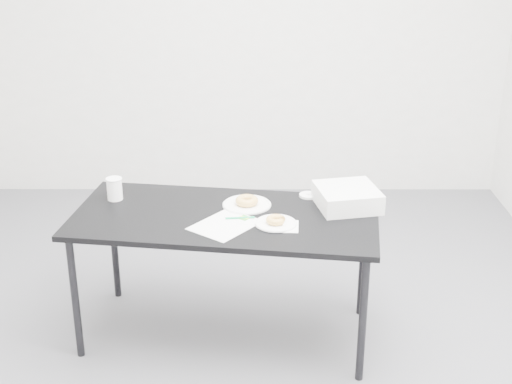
{
  "coord_description": "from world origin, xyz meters",
  "views": [
    {
      "loc": [
        0.13,
        -3.31,
        2.16
      ],
      "look_at": [
        0.12,
        0.02,
        0.79
      ],
      "focal_mm": 50.0,
      "sensor_mm": 36.0,
      "label": 1
    }
  ],
  "objects_px": {
    "plate_near": "(276,223)",
    "donut_near": "(276,220)",
    "donut_far": "(247,201)",
    "bakery_box": "(347,197)",
    "table": "(225,225)",
    "plate_far": "(247,205)",
    "pen": "(240,218)",
    "coffee_cup": "(115,189)",
    "scorecard": "(225,225)"
  },
  "relations": [
    {
      "from": "table",
      "to": "donut_far",
      "type": "relative_size",
      "value": 13.62
    },
    {
      "from": "coffee_cup",
      "to": "donut_far",
      "type": "bearing_deg",
      "value": -6.45
    },
    {
      "from": "plate_near",
      "to": "donut_near",
      "type": "height_order",
      "value": "donut_near"
    },
    {
      "from": "table",
      "to": "scorecard",
      "type": "xyz_separation_m",
      "value": [
        0.01,
        -0.12,
        0.05
      ]
    },
    {
      "from": "scorecard",
      "to": "donut_near",
      "type": "distance_m",
      "value": 0.25
    },
    {
      "from": "pen",
      "to": "plate_far",
      "type": "height_order",
      "value": "pen"
    },
    {
      "from": "coffee_cup",
      "to": "bakery_box",
      "type": "bearing_deg",
      "value": -4.21
    },
    {
      "from": "plate_near",
      "to": "plate_far",
      "type": "bearing_deg",
      "value": 121.77
    },
    {
      "from": "donut_far",
      "to": "table",
      "type": "bearing_deg",
      "value": -131.21
    },
    {
      "from": "table",
      "to": "donut_far",
      "type": "bearing_deg",
      "value": 56.66
    },
    {
      "from": "table",
      "to": "plate_far",
      "type": "distance_m",
      "value": 0.17
    },
    {
      "from": "scorecard",
      "to": "bakery_box",
      "type": "distance_m",
      "value": 0.66
    },
    {
      "from": "plate_far",
      "to": "donut_far",
      "type": "distance_m",
      "value": 0.02
    },
    {
      "from": "donut_far",
      "to": "plate_far",
      "type": "bearing_deg",
      "value": 180.0
    },
    {
      "from": "donut_far",
      "to": "coffee_cup",
      "type": "bearing_deg",
      "value": 173.55
    },
    {
      "from": "coffee_cup",
      "to": "bakery_box",
      "type": "relative_size",
      "value": 0.4
    },
    {
      "from": "scorecard",
      "to": "plate_near",
      "type": "bearing_deg",
      "value": 40.11
    },
    {
      "from": "donut_near",
      "to": "coffee_cup",
      "type": "xyz_separation_m",
      "value": [
        -0.84,
        0.31,
        0.04
      ]
    },
    {
      "from": "coffee_cup",
      "to": "plate_near",
      "type": "bearing_deg",
      "value": -20.36
    },
    {
      "from": "table",
      "to": "coffee_cup",
      "type": "relative_size",
      "value": 13.45
    },
    {
      "from": "donut_far",
      "to": "coffee_cup",
      "type": "distance_m",
      "value": 0.7
    },
    {
      "from": "scorecard",
      "to": "bakery_box",
      "type": "relative_size",
      "value": 1.03
    },
    {
      "from": "scorecard",
      "to": "pen",
      "type": "distance_m",
      "value": 0.1
    },
    {
      "from": "table",
      "to": "coffee_cup",
      "type": "xyz_separation_m",
      "value": [
        -0.59,
        0.2,
        0.11
      ]
    },
    {
      "from": "scorecard",
      "to": "donut_far",
      "type": "xyz_separation_m",
      "value": [
        0.1,
        0.24,
        0.03
      ]
    },
    {
      "from": "scorecard",
      "to": "donut_far",
      "type": "distance_m",
      "value": 0.26
    },
    {
      "from": "donut_near",
      "to": "bakery_box",
      "type": "relative_size",
      "value": 0.32
    },
    {
      "from": "coffee_cup",
      "to": "bakery_box",
      "type": "height_order",
      "value": "coffee_cup"
    },
    {
      "from": "scorecard",
      "to": "plate_far",
      "type": "relative_size",
      "value": 1.23
    },
    {
      "from": "plate_near",
      "to": "bakery_box",
      "type": "relative_size",
      "value": 0.68
    },
    {
      "from": "pen",
      "to": "plate_far",
      "type": "distance_m",
      "value": 0.17
    },
    {
      "from": "donut_far",
      "to": "bakery_box",
      "type": "relative_size",
      "value": 0.39
    },
    {
      "from": "table",
      "to": "donut_near",
      "type": "xyz_separation_m",
      "value": [
        0.25,
        -0.11,
        0.08
      ]
    },
    {
      "from": "plate_near",
      "to": "donut_near",
      "type": "bearing_deg",
      "value": 0.0
    },
    {
      "from": "donut_far",
      "to": "plate_near",
      "type": "bearing_deg",
      "value": -58.23
    },
    {
      "from": "pen",
      "to": "plate_near",
      "type": "bearing_deg",
      "value": -24.37
    },
    {
      "from": "plate_far",
      "to": "bakery_box",
      "type": "distance_m",
      "value": 0.52
    },
    {
      "from": "donut_near",
      "to": "scorecard",
      "type": "bearing_deg",
      "value": -177.75
    },
    {
      "from": "table",
      "to": "bakery_box",
      "type": "xyz_separation_m",
      "value": [
        0.62,
        0.11,
        0.1
      ]
    },
    {
      "from": "plate_far",
      "to": "coffee_cup",
      "type": "xyz_separation_m",
      "value": [
        -0.69,
        0.08,
        0.06
      ]
    },
    {
      "from": "plate_far",
      "to": "bakery_box",
      "type": "height_order",
      "value": "bakery_box"
    },
    {
      "from": "pen",
      "to": "donut_near",
      "type": "distance_m",
      "value": 0.19
    },
    {
      "from": "scorecard",
      "to": "pen",
      "type": "relative_size",
      "value": 2.15
    },
    {
      "from": "plate_near",
      "to": "bakery_box",
      "type": "height_order",
      "value": "bakery_box"
    },
    {
      "from": "scorecard",
      "to": "pen",
      "type": "bearing_deg",
      "value": 83.12
    },
    {
      "from": "plate_near",
      "to": "bakery_box",
      "type": "bearing_deg",
      "value": 30.97
    },
    {
      "from": "coffee_cup",
      "to": "scorecard",
      "type": "bearing_deg",
      "value": -28.45
    },
    {
      "from": "pen",
      "to": "plate_far",
      "type": "bearing_deg",
      "value": 74.4
    },
    {
      "from": "scorecard",
      "to": "plate_far",
      "type": "xyz_separation_m",
      "value": [
        0.1,
        0.24,
        0.0
      ]
    },
    {
      "from": "pen",
      "to": "bakery_box",
      "type": "distance_m",
      "value": 0.57
    }
  ]
}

